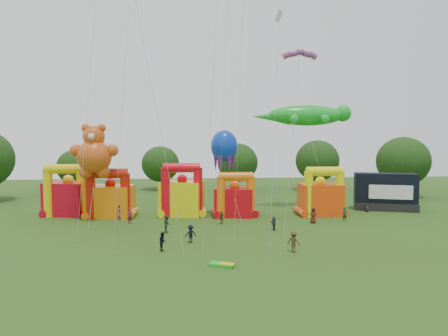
{
  "coord_description": "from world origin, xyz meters",
  "views": [
    {
      "loc": [
        -1.76,
        -26.85,
        10.23
      ],
      "look_at": [
        1.96,
        18.0,
        7.08
      ],
      "focal_mm": 32.0,
      "sensor_mm": 36.0,
      "label": 1
    }
  ],
  "objects": [
    {
      "name": "gecko_kite",
      "position": [
        15.89,
        29.8,
        9.9
      ],
      "size": [
        15.09,
        10.77,
        15.63
      ],
      "color": "green",
      "rests_on": "ground"
    },
    {
      "name": "teddy_bear_kite",
      "position": [
        -13.92,
        24.29,
        7.61
      ],
      "size": [
        6.02,
        7.99,
        12.39
      ],
      "color": "#D15117",
      "rests_on": "ground"
    },
    {
      "name": "stage_trailer",
      "position": [
        26.65,
        29.08,
        2.63
      ],
      "size": [
        9.16,
        5.69,
        5.45
      ],
      "color": "black",
      "rests_on": "ground"
    },
    {
      "name": "ground",
      "position": [
        0.0,
        0.0,
        0.0
      ],
      "size": [
        160.0,
        160.0,
        0.0
      ],
      "primitive_type": "plane",
      "color": "#2D4D15",
      "rests_on": "ground"
    },
    {
      "name": "spectator_6",
      "position": [
        13.21,
        20.59,
        0.98
      ],
      "size": [
        0.96,
        0.63,
        1.95
      ],
      "primitive_type": "imported",
      "rotation": [
        0.0,
        0.0,
        6.3
      ],
      "color": "#4D1E16",
      "rests_on": "ground"
    },
    {
      "name": "octopus_kite",
      "position": [
        3.2,
        26.03,
        6.29
      ],
      "size": [
        3.73,
        6.45,
        11.71
      ],
      "color": "#0C37BD",
      "rests_on": "ground"
    },
    {
      "name": "spectator_0",
      "position": [
        -10.95,
        24.95,
        0.99
      ],
      "size": [
        1.11,
        0.9,
        1.98
      ],
      "primitive_type": "imported",
      "rotation": [
        0.0,
        0.0,
        0.31
      ],
      "color": "#302A46",
      "rests_on": "ground"
    },
    {
      "name": "spectator_9",
      "position": [
        7.55,
        8.31,
        0.98
      ],
      "size": [
        1.45,
        1.35,
        1.97
      ],
      "primitive_type": "imported",
      "rotation": [
        0.0,
        0.0,
        2.5
      ],
      "color": "#46341C",
      "rests_on": "ground"
    },
    {
      "name": "spectator_7",
      "position": [
        17.54,
        21.48,
        0.9
      ],
      "size": [
        0.77,
        0.63,
        1.81
      ],
      "primitive_type": "imported",
      "rotation": [
        0.0,
        0.0,
        0.35
      ],
      "color": "#173929",
      "rests_on": "ground"
    },
    {
      "name": "spectator_8",
      "position": [
        -4.41,
        9.86,
        0.86
      ],
      "size": [
        0.77,
        0.93,
        1.73
      ],
      "primitive_type": "imported",
      "rotation": [
        0.0,
        0.0,
        1.72
      ],
      "color": "black",
      "rests_on": "ground"
    },
    {
      "name": "spectator_1",
      "position": [
        -9.26,
        22.29,
        0.96
      ],
      "size": [
        0.82,
        0.81,
        1.92
      ],
      "primitive_type": "imported",
      "rotation": [
        0.0,
        0.0,
        0.75
      ],
      "color": "maroon",
      "rests_on": "ground"
    },
    {
      "name": "parafoil_kites",
      "position": [
        -1.7,
        14.03,
        12.97
      ],
      "size": [
        26.67,
        12.55,
        32.94
      ],
      "color": "red",
      "rests_on": "ground"
    },
    {
      "name": "folded_kite_bundle",
      "position": [
        0.73,
        4.79,
        0.14
      ],
      "size": [
        2.23,
        1.74,
        0.31
      ],
      "color": "green",
      "rests_on": "ground"
    },
    {
      "name": "spectator_3",
      "position": [
        -1.84,
        12.47,
        0.9
      ],
      "size": [
        1.29,
        0.94,
        1.8
      ],
      "primitive_type": "imported",
      "rotation": [
        0.0,
        0.0,
        3.39
      ],
      "color": "black",
      "rests_on": "ground"
    },
    {
      "name": "spectator_5",
      "position": [
        7.6,
        17.37,
        0.77
      ],
      "size": [
        0.72,
        1.48,
        1.53
      ],
      "primitive_type": "imported",
      "rotation": [
        0.0,
        0.0,
        4.91
      ],
      "color": "#2F2B48",
      "rests_on": "ground"
    },
    {
      "name": "tree_ring",
      "position": [
        -1.14,
        0.6,
        6.26
      ],
      "size": [
        120.29,
        122.36,
        12.07
      ],
      "color": "#352314",
      "rests_on": "ground"
    },
    {
      "name": "spectator_4",
      "position": [
        1.92,
        21.05,
        0.8
      ],
      "size": [
        1.01,
        0.77,
        1.6
      ],
      "primitive_type": "imported",
      "rotation": [
        0.0,
        0.0,
        3.6
      ],
      "color": "#45381B",
      "rests_on": "ground"
    },
    {
      "name": "spectator_2",
      "position": [
        -4.45,
        17.21,
        0.93
      ],
      "size": [
        0.81,
        0.99,
        1.86
      ],
      "primitive_type": "imported",
      "rotation": [
        0.0,
        0.0,
        1.7
      ],
      "color": "#1B442C",
      "rests_on": "ground"
    },
    {
      "name": "bouncy_castle_1",
      "position": [
        -12.53,
        26.92,
        2.49
      ],
      "size": [
        6.24,
        5.26,
        6.58
      ],
      "color": "orange",
      "rests_on": "ground"
    },
    {
      "name": "bouncy_castle_4",
      "position": [
        15.89,
        25.87,
        2.54
      ],
      "size": [
        5.53,
        4.47,
        6.72
      ],
      "color": "#FF450D",
      "rests_on": "ground"
    },
    {
      "name": "bouncy_castle_2",
      "position": [
        -2.98,
        27.3,
        2.72
      ],
      "size": [
        6.34,
        5.53,
        7.2
      ],
      "color": "yellow",
      "rests_on": "ground"
    },
    {
      "name": "diamond_kites",
      "position": [
        0.54,
        15.72,
        16.91
      ],
      "size": [
        17.52,
        18.41,
        42.03
      ],
      "color": "red",
      "rests_on": "ground"
    },
    {
      "name": "bouncy_castle_3",
      "position": [
        4.11,
        26.11,
        2.3
      ],
      "size": [
        5.81,
        5.05,
        6.05
      ],
      "color": "red",
      "rests_on": "ground"
    },
    {
      "name": "bouncy_castle_0",
      "position": [
        -18.53,
        28.72,
        2.67
      ],
      "size": [
        6.47,
        5.68,
        7.06
      ],
      "color": "red",
      "rests_on": "ground"
    }
  ]
}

